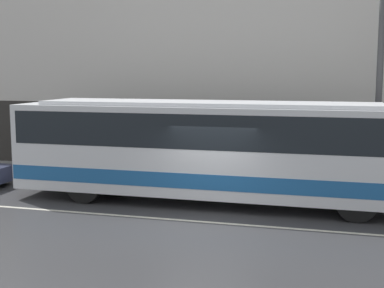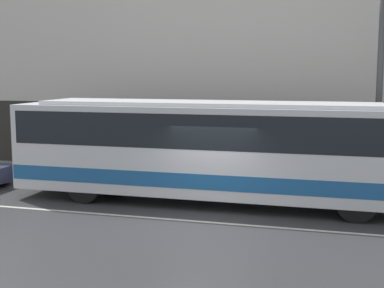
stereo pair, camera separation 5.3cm
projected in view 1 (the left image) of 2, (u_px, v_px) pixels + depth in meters
The scene contains 6 objects.
ground_plane at pixel (204, 222), 14.45m from camera, with size 60.00×60.00×0.00m, color #38383A.
sidewalk at pixel (240, 181), 19.53m from camera, with size 60.00×2.64×0.15m.
building_facade at pixel (249, 30), 20.19m from camera, with size 60.00×0.35×11.60m.
lane_stripe at pixel (204, 222), 14.45m from camera, with size 54.00×0.14×0.01m.
transit_bus at pixel (207, 146), 16.42m from camera, with size 12.09×2.51×3.14m.
utility_pole_near at pixel (380, 71), 17.13m from camera, with size 0.21×0.21×7.79m.
Camera 1 is at (3.41, -13.63, 4.01)m, focal length 50.00 mm.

